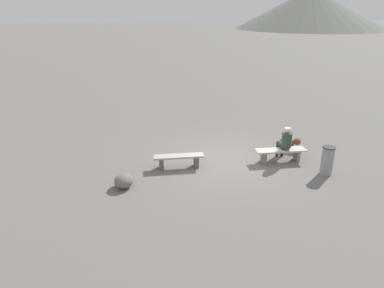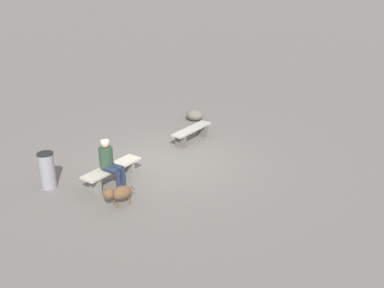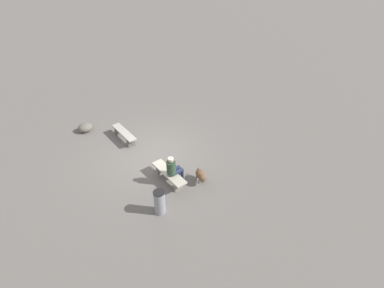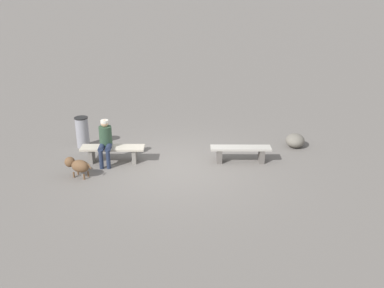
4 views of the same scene
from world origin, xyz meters
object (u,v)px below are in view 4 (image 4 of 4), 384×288
at_px(trash_bin, 82,132).
at_px(boulder, 295,140).
at_px(bench_left, 241,152).
at_px(bench_right, 113,151).
at_px(seated_person, 105,139).
at_px(dog, 77,165).

xyz_separation_m(trash_bin, boulder, (-6.33, 0.28, -0.26)).
distance_m(bench_left, boulder, 2.07).
bearing_deg(trash_bin, bench_right, 131.62).
relative_size(bench_left, bench_right, 0.95).
bearing_deg(seated_person, trash_bin, -55.58).
bearing_deg(trash_bin, boulder, 177.50).
bearing_deg(boulder, bench_left, 29.97).
bearing_deg(bench_right, boulder, -167.75).
xyz_separation_m(seated_person, boulder, (-5.45, -0.98, -0.50)).
height_order(bench_left, dog, dog).
xyz_separation_m(bench_right, dog, (0.78, 0.89, -0.01)).
relative_size(seated_person, boulder, 1.90).
bearing_deg(bench_right, dog, 51.47).
xyz_separation_m(bench_left, bench_right, (3.49, -0.14, 0.03)).
bearing_deg(dog, bench_right, -106.19).
height_order(trash_bin, boulder, trash_bin).
xyz_separation_m(bench_right, boulder, (-5.29, -0.89, -0.13)).
bearing_deg(boulder, trash_bin, -2.50).
bearing_deg(bench_left, bench_right, 0.36).
bearing_deg(boulder, bench_right, 9.60).
relative_size(bench_right, seated_person, 1.43).
height_order(bench_left, seated_person, seated_person).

